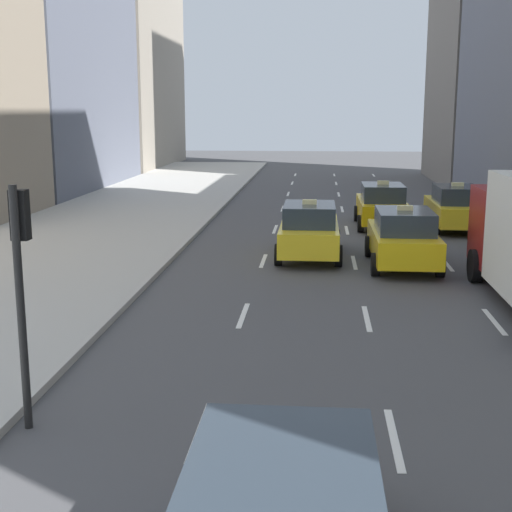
% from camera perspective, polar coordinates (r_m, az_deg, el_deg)
% --- Properties ---
extents(sidewalk_left, '(8.00, 66.00, 0.15)m').
position_cam_1_polar(sidewalk_left, '(30.13, -11.38, 2.75)').
color(sidewalk_left, '#ADAAA3').
rests_on(sidewalk_left, ground).
extents(lane_markings, '(5.72, 56.00, 0.01)m').
position_cam_1_polar(lane_markings, '(25.02, 7.53, 0.92)').
color(lane_markings, white).
rests_on(lane_markings, ground).
extents(taxi_lead, '(2.02, 4.40, 1.87)m').
position_cam_1_polar(taxi_lead, '(21.60, 11.69, 1.45)').
color(taxi_lead, yellow).
rests_on(taxi_lead, ground).
extents(taxi_second, '(2.02, 4.40, 1.87)m').
position_cam_1_polar(taxi_second, '(28.86, 10.04, 4.03)').
color(taxi_second, yellow).
rests_on(taxi_second, ground).
extents(taxi_third, '(2.02, 4.40, 1.87)m').
position_cam_1_polar(taxi_third, '(22.56, 4.28, 2.08)').
color(taxi_third, yellow).
rests_on(taxi_third, ground).
extents(taxi_fourth, '(2.02, 4.40, 1.87)m').
position_cam_1_polar(taxi_fourth, '(28.83, 15.67, 3.77)').
color(taxi_fourth, yellow).
rests_on(taxi_fourth, ground).
extents(traffic_light_pole, '(0.24, 0.42, 3.60)m').
position_cam_1_polar(traffic_light_pole, '(10.68, -18.31, -0.86)').
color(traffic_light_pole, black).
rests_on(traffic_light_pole, ground).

